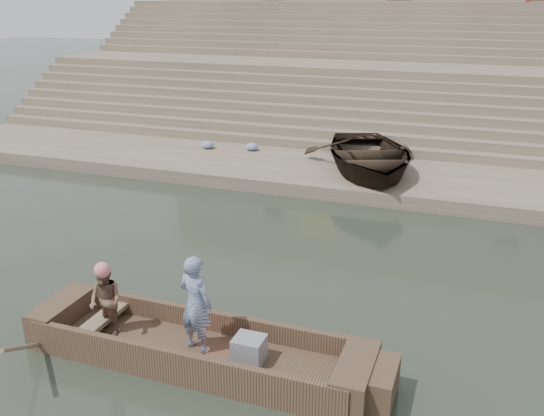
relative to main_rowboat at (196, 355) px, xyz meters
The scene contains 12 objects.
ground 2.35m from the main_rowboat, 68.21° to the left, with size 120.00×120.00×0.00m, color #273024.
lower_landing 10.21m from the main_rowboat, 85.12° to the left, with size 32.00×4.00×0.40m, color gray.
mid_landing 17.74m from the main_rowboat, 87.18° to the left, with size 32.00×3.00×2.80m, color gray.
upper_landing 24.82m from the main_rowboat, 87.98° to the left, with size 32.00×3.00×5.20m, color gray.
ghat_steps 19.46m from the main_rowboat, 87.43° to the left, with size 32.00×11.00×5.20m.
main_rowboat is the anchor object (origin of this frame).
rowboat_trim 0.29m from the main_rowboat, ahead, with size 6.04×2.63×1.90m.
standing_man 0.91m from the main_rowboat, 60.89° to the left, with size 0.58×0.38×1.60m, color navy.
rowing_man 1.71m from the main_rowboat, behind, with size 0.60×0.47×1.23m, color #257053.
television 0.95m from the main_rowboat, ahead, with size 0.46×0.42×0.40m.
beached_rowboat 10.19m from the main_rowboat, 86.12° to the left, with size 3.64×5.10×1.06m, color #2D2116.
cloth_bundles 11.27m from the main_rowboat, 103.23° to the left, with size 6.72×1.49×0.26m.
Camera 1 is at (2.98, -9.23, 5.47)m, focal length 38.79 mm.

